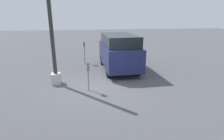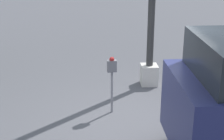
{
  "view_description": "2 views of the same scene",
  "coord_description": "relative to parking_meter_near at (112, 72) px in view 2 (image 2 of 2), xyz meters",
  "views": [
    {
      "loc": [
        -7.91,
        0.75,
        3.25
      ],
      "look_at": [
        -0.87,
        -0.5,
        1.07
      ],
      "focal_mm": 28.0,
      "sensor_mm": 36.0,
      "label": 1
    },
    {
      "loc": [
        -0.87,
        -6.45,
        3.58
      ],
      "look_at": [
        -0.43,
        -0.05,
        1.22
      ],
      "focal_mm": 55.0,
      "sensor_mm": 36.0,
      "label": 2
    }
  ],
  "objects": [
    {
      "name": "lamp_post",
      "position": [
        1.11,
        1.57,
        1.01
      ],
      "size": [
        0.44,
        0.44,
        5.63
      ],
      "color": "beige",
      "rests_on": "ground"
    },
    {
      "name": "ground_plane",
      "position": [
        0.39,
        -0.51,
        -0.97
      ],
      "size": [
        80.0,
        80.0,
        0.0
      ],
      "primitive_type": "plane",
      "color": "#4C4C51"
    },
    {
      "name": "parking_meter_near",
      "position": [
        0.0,
        0.0,
        0.0
      ],
      "size": [
        0.21,
        0.13,
        1.31
      ],
      "rotation": [
        0.0,
        0.0,
        0.12
      ],
      "color": "gray",
      "rests_on": "ground"
    }
  ]
}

